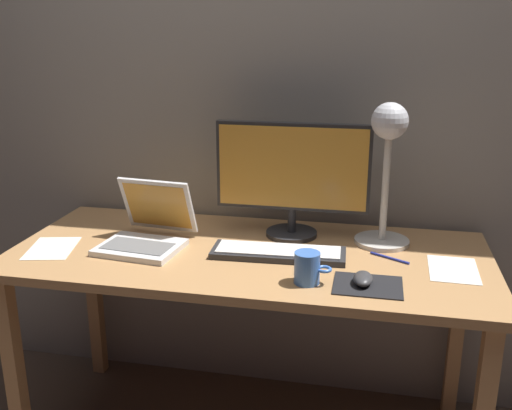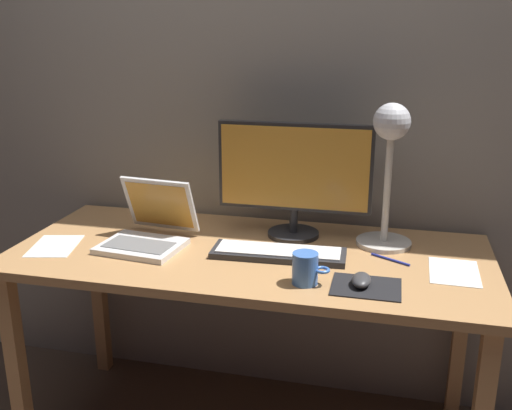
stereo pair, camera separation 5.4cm
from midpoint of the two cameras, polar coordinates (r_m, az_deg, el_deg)
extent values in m
cube|color=gray|center=(2.23, 2.54, 12.81)|extent=(4.80, 0.06, 2.60)
cube|color=tan|center=(1.98, 0.11, -4.92)|extent=(1.60, 0.70, 0.03)
cube|color=tan|center=(2.20, -21.63, -14.65)|extent=(0.05, 0.05, 0.71)
cube|color=tan|center=(2.63, -14.47, -8.51)|extent=(0.05, 0.05, 0.71)
cube|color=tan|center=(2.38, 19.88, -11.91)|extent=(0.05, 0.05, 0.71)
cylinder|color=#28282B|center=(2.12, 4.38, -2.80)|extent=(0.18, 0.18, 0.01)
cylinder|color=#28282B|center=(2.10, 4.41, -1.52)|extent=(0.03, 0.03, 0.09)
cube|color=#28282B|center=(2.05, 4.54, 3.72)|extent=(0.54, 0.03, 0.31)
cube|color=gold|center=(2.03, 4.46, 3.61)|extent=(0.52, 0.00, 0.29)
cube|color=#28282B|center=(1.93, 3.01, -4.73)|extent=(0.45, 0.16, 0.02)
cube|color=silver|center=(1.93, 3.01, -4.40)|extent=(0.41, 0.13, 0.01)
cube|color=silver|center=(2.02, -10.38, -3.98)|extent=(0.29, 0.24, 0.02)
cube|color=slate|center=(2.00, -10.62, -3.84)|extent=(0.24, 0.14, 0.00)
cube|color=silver|center=(2.10, -8.61, 0.08)|extent=(0.27, 0.11, 0.20)
cube|color=gold|center=(2.10, -8.61, 0.08)|extent=(0.24, 0.10, 0.17)
cylinder|color=beige|center=(2.08, 13.06, -3.58)|extent=(0.19, 0.19, 0.01)
cylinder|color=silver|center=(2.02, 13.44, 1.78)|extent=(0.02, 0.02, 0.39)
sphere|color=silver|center=(1.97, 13.88, 7.91)|extent=(0.12, 0.12, 0.12)
sphere|color=#FFEAB2|center=(1.97, 13.82, 6.99)|extent=(0.04, 0.04, 0.04)
cube|color=black|center=(1.75, 11.57, -7.83)|extent=(0.20, 0.16, 0.00)
ellipsoid|color=#38383A|center=(1.74, 11.11, -7.19)|extent=(0.06, 0.10, 0.03)
cylinder|color=#3F72CC|center=(1.73, 5.70, -6.18)|extent=(0.08, 0.08, 0.10)
torus|color=#3F72CC|center=(1.72, 7.37, -6.31)|extent=(0.05, 0.05, 0.01)
cube|color=white|center=(2.12, -18.36, -3.82)|extent=(0.19, 0.24, 0.00)
cube|color=white|center=(1.92, 19.53, -6.17)|extent=(0.15, 0.21, 0.00)
cylinder|color=#2633A5|center=(1.95, 13.74, -5.18)|extent=(0.13, 0.08, 0.01)
camera|label=1|loc=(0.03, -89.18, 0.26)|focal=41.00mm
camera|label=2|loc=(0.03, 90.82, -0.26)|focal=41.00mm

